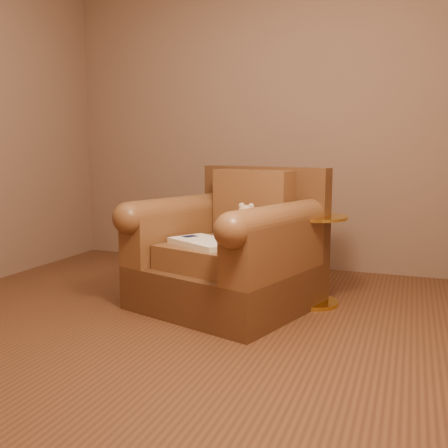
% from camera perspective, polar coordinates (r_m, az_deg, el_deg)
% --- Properties ---
extents(floor, '(4.00, 4.00, 0.00)m').
position_cam_1_polar(floor, '(3.09, -5.83, -12.35)').
color(floor, brown).
rests_on(floor, ground).
extents(room, '(4.02, 4.02, 2.71)m').
position_cam_1_polar(room, '(2.96, -6.35, 20.44)').
color(room, '#7D604D').
rests_on(room, ground).
extents(armchair, '(1.34, 1.30, 0.97)m').
position_cam_1_polar(armchair, '(3.54, 0.79, -3.29)').
color(armchair, '#50311A').
rests_on(armchair, floor).
extents(teddy_bear, '(0.19, 0.22, 0.27)m').
position_cam_1_polar(teddy_bear, '(3.55, 2.32, -0.18)').
color(teddy_bear, '#CDAF8F').
rests_on(teddy_bear, armchair).
extents(guidebook, '(0.56, 0.49, 0.04)m').
position_cam_1_polar(guidebook, '(3.35, -2.23, -2.11)').
color(guidebook, beige).
rests_on(guidebook, armchair).
extents(side_table, '(0.46, 0.46, 0.64)m').
position_cam_1_polar(side_table, '(3.61, 10.22, -3.71)').
color(side_table, gold).
rests_on(side_table, floor).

